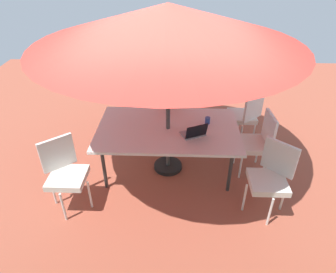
# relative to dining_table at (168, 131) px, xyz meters

# --- Properties ---
(ground_plane) EXTENTS (10.00, 10.00, 0.02)m
(ground_plane) POSITION_rel_dining_table_xyz_m (0.00, 0.00, -0.71)
(ground_plane) COLOR #9E4C38
(dining_table) EXTENTS (2.06, 1.26, 0.74)m
(dining_table) POSITION_rel_dining_table_xyz_m (0.00, 0.00, 0.00)
(dining_table) COLOR silver
(dining_table) RESTS_ON ground_plane
(patio_umbrella) EXTENTS (3.38, 3.38, 2.43)m
(patio_umbrella) POSITION_rel_dining_table_xyz_m (0.00, 0.00, 1.49)
(patio_umbrella) COLOR #4C4C4C
(patio_umbrella) RESTS_ON ground_plane
(chair_northwest) EXTENTS (0.58, 0.59, 0.98)m
(chair_northwest) POSITION_rel_dining_table_xyz_m (-1.33, 0.79, -0.14)
(chair_northwest) COLOR silver
(chair_northwest) RESTS_ON ground_plane
(chair_northeast) EXTENTS (0.58, 0.58, 0.98)m
(chair_northeast) POSITION_rel_dining_table_xyz_m (1.29, 0.81, -0.14)
(chair_northeast) COLOR silver
(chair_northeast) RESTS_ON ground_plane
(chair_southwest) EXTENTS (0.58, 0.59, 0.98)m
(chair_southwest) POSITION_rel_dining_table_xyz_m (-1.28, -0.80, -0.14)
(chair_southwest) COLOR silver
(chair_southwest) RESTS_ON ground_plane
(chair_west) EXTENTS (0.48, 0.47, 0.98)m
(chair_west) POSITION_rel_dining_table_xyz_m (-1.32, 0.00, -0.14)
(chair_west) COLOR silver
(chair_west) RESTS_ON ground_plane
(chair_south) EXTENTS (0.46, 0.46, 0.98)m
(chair_south) POSITION_rel_dining_table_xyz_m (-0.00, -0.80, -0.14)
(chair_south) COLOR silver
(chair_south) RESTS_ON ground_plane
(laptop) EXTENTS (0.39, 0.36, 0.21)m
(laptop) POSITION_rel_dining_table_xyz_m (-0.37, 0.19, 0.09)
(laptop) COLOR gray
(laptop) RESTS_ON dining_table
(cup) EXTENTS (0.07, 0.07, 0.10)m
(cup) POSITION_rel_dining_table_xyz_m (-0.58, -0.15, 0.10)
(cup) COLOR #334C99
(cup) RESTS_ON dining_table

